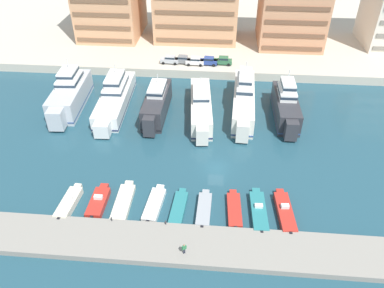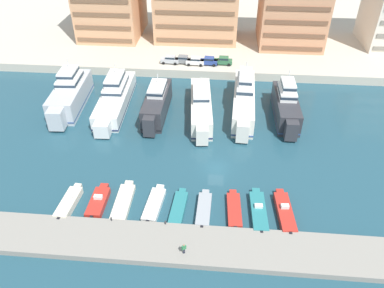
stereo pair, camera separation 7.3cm
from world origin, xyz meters
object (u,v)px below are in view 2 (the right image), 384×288
at_px(motorboat_teal_center, 178,210).
at_px(car_silver_far_left, 170,59).
at_px(motorboat_red_left, 98,202).
at_px(yacht_white_left, 115,97).
at_px(yacht_charcoal_center_right, 286,105).
at_px(car_white_mid_left, 195,61).
at_px(yacht_ivory_center, 244,98).
at_px(yacht_charcoal_mid_left, 157,103).
at_px(motorboat_teal_right, 258,211).
at_px(motorboat_cream_mid_left, 123,202).
at_px(pedestrian_near_edge, 184,248).
at_px(motorboat_cream_far_left, 69,202).
at_px(motorboat_grey_center_right, 204,210).
at_px(car_grey_left, 183,59).
at_px(car_green_center, 223,60).
at_px(motorboat_white_center_left, 154,204).
at_px(yacht_ivory_center_left, 201,106).
at_px(yacht_silver_far_left, 70,94).
at_px(motorboat_red_mid_right, 234,210).
at_px(motorboat_red_far_right, 285,212).
at_px(car_blue_center_left, 209,61).

height_order(motorboat_teal_center, car_silver_far_left, car_silver_far_left).
bearing_deg(motorboat_red_left, yacht_white_left, 99.11).
bearing_deg(yacht_charcoal_center_right, car_silver_far_left, 143.28).
height_order(yacht_white_left, car_silver_far_left, yacht_white_left).
bearing_deg(car_white_mid_left, yacht_ivory_center, -56.20).
distance_m(yacht_charcoal_mid_left, motorboat_teal_right, 29.91).
bearing_deg(motorboat_cream_mid_left, pedestrian_near_edge, -41.04).
height_order(yacht_charcoal_center_right, motorboat_cream_far_left, yacht_charcoal_center_right).
xyz_separation_m(motorboat_teal_center, pedestrian_near_edge, (1.59, -7.24, 1.41)).
xyz_separation_m(motorboat_grey_center_right, car_grey_left, (-7.50, 43.50, 2.37)).
bearing_deg(car_green_center, motorboat_teal_right, -82.54).
bearing_deg(yacht_white_left, motorboat_teal_right, -45.19).
height_order(yacht_charcoal_center_right, motorboat_white_center_left, yacht_charcoal_center_right).
relative_size(yacht_ivory_center_left, motorboat_cream_far_left, 2.87).
bearing_deg(motorboat_cream_far_left, motorboat_white_center_left, 3.94).
relative_size(car_silver_far_left, pedestrian_near_edge, 2.67).
relative_size(yacht_ivory_center, motorboat_teal_right, 2.70).
relative_size(yacht_white_left, car_green_center, 5.35).
bearing_deg(motorboat_teal_right, yacht_silver_far_left, 143.69).
xyz_separation_m(yacht_silver_far_left, yacht_charcoal_mid_left, (17.15, -1.50, -0.36)).
relative_size(yacht_ivory_center, motorboat_grey_center_right, 3.16).
relative_size(motorboat_white_center_left, motorboat_grey_center_right, 1.04).
relative_size(yacht_ivory_center_left, motorboat_cream_mid_left, 2.44).
bearing_deg(motorboat_red_mid_right, motorboat_white_center_left, 179.57).
distance_m(yacht_silver_far_left, motorboat_red_far_right, 46.04).
bearing_deg(yacht_white_left, motorboat_red_left, -80.89).
distance_m(motorboat_cream_far_left, car_white_mid_left, 45.46).
relative_size(yacht_charcoal_center_right, car_silver_far_left, 3.88).
bearing_deg(motorboat_red_mid_right, motorboat_teal_right, -1.36).
height_order(motorboat_white_center_left, car_grey_left, car_grey_left).
distance_m(motorboat_cream_far_left, car_green_center, 48.47).
distance_m(car_silver_far_left, car_green_center, 11.99).
distance_m(motorboat_cream_mid_left, car_white_mid_left, 42.94).
relative_size(yacht_ivory_center_left, car_blue_center_left, 4.71).
bearing_deg(yacht_charcoal_center_right, motorboat_white_center_left, -129.38).
bearing_deg(car_blue_center_left, car_green_center, 8.11).
relative_size(motorboat_grey_center_right, car_white_mid_left, 1.69).
distance_m(motorboat_teal_center, motorboat_red_mid_right, 7.61).
bearing_deg(yacht_white_left, motorboat_red_far_right, -41.54).
bearing_deg(motorboat_red_mid_right, motorboat_grey_center_right, -173.64).
xyz_separation_m(yacht_white_left, car_grey_left, (11.39, 16.73, 0.81)).
bearing_deg(motorboat_red_mid_right, yacht_ivory_center_left, 104.27).
bearing_deg(motorboat_cream_far_left, motorboat_red_left, 7.96).
relative_size(yacht_ivory_center_left, motorboat_red_far_right, 2.43).
relative_size(yacht_silver_far_left, yacht_ivory_center, 0.83).
height_order(motorboat_red_mid_right, motorboat_red_far_right, motorboat_red_far_right).
relative_size(car_blue_center_left, pedestrian_near_edge, 2.69).
relative_size(yacht_ivory_center_left, motorboat_red_mid_right, 2.76).
height_order(yacht_white_left, motorboat_teal_right, yacht_white_left).
distance_m(motorboat_teal_right, car_white_mid_left, 44.23).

